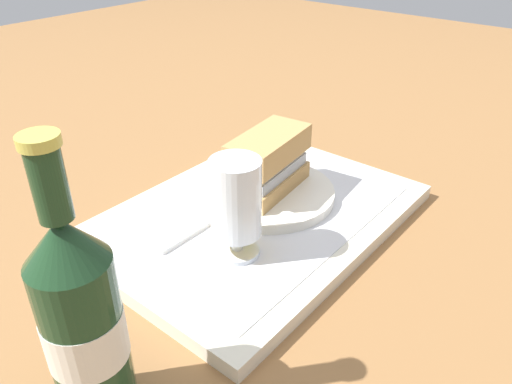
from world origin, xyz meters
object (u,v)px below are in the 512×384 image
Objects in this scene: sandwich at (267,163)px; beer_bottle at (83,322)px; plate at (268,193)px; beer_glass at (236,205)px.

sandwich is 0.36m from beer_bottle.
plate is 0.71× the size of beer_bottle.
beer_bottle reaches higher than beer_glass.
beer_bottle is (0.23, 0.04, 0.02)m from beer_glass.
beer_bottle is at bearing 14.47° from plate.
beer_glass is at bearing 22.31° from plate.
beer_glass is at bearing 15.94° from sandwich.
plate is 0.15m from beer_glass.
beer_bottle reaches higher than sandwich.
beer_glass is (0.13, 0.05, 0.06)m from plate.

